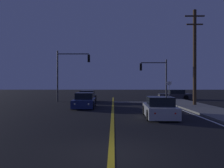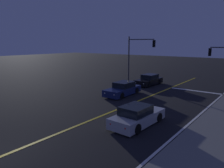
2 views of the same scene
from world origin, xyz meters
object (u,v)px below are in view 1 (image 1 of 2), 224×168
at_px(car_lead_oncoming_black, 87,97).
at_px(traffic_signal_near_right, 156,73).
at_px(traffic_signal_far_left, 69,68).
at_px(car_parked_curb_silver, 160,108).
at_px(car_mid_block_navy, 84,101).
at_px(street_sign_corner, 169,88).
at_px(utility_pole_right, 195,56).
at_px(car_far_approaching_charcoal, 175,95).

xyz_separation_m(car_lead_oncoming_black, traffic_signal_near_right, (8.54, 2.22, 2.89)).
distance_m(car_lead_oncoming_black, traffic_signal_far_left, 4.30).
distance_m(car_parked_curb_silver, traffic_signal_near_right, 15.67).
distance_m(car_mid_block_navy, street_sign_corner, 10.91).
xyz_separation_m(traffic_signal_far_left, street_sign_corner, (11.82, -1.40, -2.47)).
bearing_deg(car_parked_curb_silver, utility_pole_right, 60.40).
bearing_deg(traffic_signal_near_right, car_lead_oncoming_black, 14.59).
bearing_deg(traffic_signal_near_right, utility_pole_right, 107.75).
height_order(car_far_approaching_charcoal, street_sign_corner, street_sign_corner).
height_order(car_lead_oncoming_black, car_parked_curb_silver, same).
bearing_deg(car_lead_oncoming_black, car_far_approaching_charcoal, -155.38).
relative_size(traffic_signal_near_right, utility_pole_right, 0.56).
bearing_deg(utility_pole_right, traffic_signal_far_left, 155.51).
bearing_deg(car_parked_curb_silver, traffic_signal_near_right, 83.10).
height_order(utility_pole_right, street_sign_corner, utility_pole_right).
xyz_separation_m(car_far_approaching_charcoal, street_sign_corner, (-2.13, -5.57, 1.07)).
distance_m(utility_pole_right, street_sign_corner, 5.77).
relative_size(car_lead_oncoming_black, traffic_signal_near_right, 0.86).
bearing_deg(street_sign_corner, car_lead_oncoming_black, 176.53).
xyz_separation_m(car_far_approaching_charcoal, utility_pole_right, (-0.73, -10.19, 4.22)).
bearing_deg(car_lead_oncoming_black, utility_pole_right, 155.94).
bearing_deg(car_far_approaching_charcoal, traffic_signal_near_right, 134.59).
bearing_deg(car_lead_oncoming_black, car_parked_curb_silver, 116.48).
relative_size(car_far_approaching_charcoal, traffic_signal_near_right, 0.85).
relative_size(utility_pole_right, street_sign_corner, 3.78).
bearing_deg(car_far_approaching_charcoal, car_lead_oncoming_black, 116.06).
distance_m(traffic_signal_near_right, utility_pole_right, 7.91).
bearing_deg(traffic_signal_far_left, car_far_approaching_charcoal, 16.64).
height_order(car_parked_curb_silver, street_sign_corner, street_sign_corner).
distance_m(car_mid_block_navy, traffic_signal_near_right, 12.29).
distance_m(car_far_approaching_charcoal, traffic_signal_far_left, 14.98).
bearing_deg(traffic_signal_near_right, car_mid_block_navy, 47.58).
bearing_deg(car_mid_block_navy, car_far_approaching_charcoal, -135.49).
distance_m(car_mid_block_navy, car_lead_oncoming_black, 6.61).
distance_m(traffic_signal_near_right, street_sign_corner, 3.48).
height_order(car_far_approaching_charcoal, traffic_signal_near_right, traffic_signal_near_right).
distance_m(traffic_signal_far_left, utility_pole_right, 14.54).
distance_m(car_far_approaching_charcoal, car_parked_curb_silver, 18.81).
bearing_deg(car_far_approaching_charcoal, traffic_signal_far_left, 109.49).
bearing_deg(car_lead_oncoming_black, traffic_signal_far_left, -18.25).
bearing_deg(car_lead_oncoming_black, traffic_signal_near_right, -164.00).
xyz_separation_m(car_mid_block_navy, traffic_signal_near_right, (8.06, 8.82, 2.89)).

